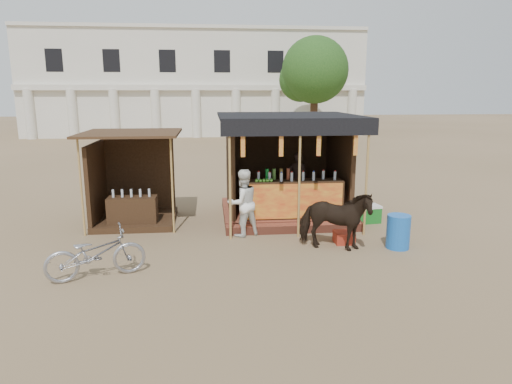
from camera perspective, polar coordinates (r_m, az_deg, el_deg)
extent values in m
plane|color=#846B4C|center=(9.30, 1.01, -8.75)|extent=(120.00, 120.00, 0.00)
cube|color=brown|center=(12.71, 3.63, -2.44)|extent=(3.40, 2.80, 0.22)
cube|color=brown|center=(11.24, 4.91, -4.49)|extent=(3.40, 0.35, 0.20)
cube|color=#3B2515|center=(11.66, 4.42, -0.85)|extent=(2.60, 0.55, 0.95)
cube|color=red|center=(11.39, 4.67, -1.17)|extent=(2.50, 0.02, 0.88)
cube|color=#3B2515|center=(13.65, 2.85, 4.42)|extent=(3.00, 0.12, 2.50)
cube|color=#3B2515|center=(12.27, -3.23, 3.53)|extent=(0.12, 2.50, 2.50)
cube|color=#3B2515|center=(12.76, 10.38, 3.68)|extent=(0.12, 2.50, 2.50)
cube|color=black|center=(12.11, 3.95, 9.49)|extent=(3.60, 3.60, 0.06)
cube|color=black|center=(10.37, 5.60, 7.99)|extent=(3.60, 0.06, 0.36)
cylinder|color=tan|center=(10.37, -3.27, 1.35)|extent=(0.06, 0.06, 2.75)
cylinder|color=tan|center=(10.56, 5.44, 1.52)|extent=(0.06, 0.06, 2.75)
cylinder|color=tan|center=(10.98, 13.66, 1.64)|extent=(0.06, 0.06, 2.75)
cube|color=red|center=(10.26, -1.65, 5.92)|extent=(0.10, 0.02, 0.55)
cube|color=red|center=(10.36, 3.17, 5.96)|extent=(0.10, 0.02, 0.55)
cube|color=red|center=(10.53, 7.86, 5.97)|extent=(0.10, 0.02, 0.55)
cube|color=red|center=(10.76, 12.37, 5.94)|extent=(0.10, 0.02, 0.55)
imported|color=black|center=(12.67, 5.20, 1.54)|extent=(0.63, 0.50, 1.53)
cube|color=#3B2515|center=(12.42, -14.70, -3.35)|extent=(2.00, 2.00, 0.15)
cube|color=#3B2515|center=(13.12, -14.32, 1.87)|extent=(1.90, 0.10, 2.10)
cube|color=#3B2515|center=(12.39, -19.29, 0.95)|extent=(0.10, 1.90, 2.10)
cube|color=#472D19|center=(11.92, -15.37, 7.11)|extent=(2.40, 2.40, 0.06)
cylinder|color=tan|center=(11.39, -21.02, 0.52)|extent=(0.05, 0.05, 2.35)
cylinder|color=tan|center=(11.02, -10.43, 0.77)|extent=(0.05, 0.05, 2.35)
cube|color=#3B2515|center=(11.86, -15.15, -2.49)|extent=(1.20, 0.50, 0.80)
imported|color=black|center=(9.94, 9.81, -3.52)|extent=(1.72, 1.21, 1.32)
imported|color=#96979E|center=(8.89, -19.40, -7.28)|extent=(1.89, 1.15, 0.94)
imported|color=white|center=(10.75, -1.67, -1.37)|extent=(0.96, 0.87, 1.60)
cylinder|color=blue|center=(10.47, 17.36, -4.75)|extent=(0.58, 0.58, 0.74)
cube|color=#9C2A1A|center=(10.58, 10.93, -5.58)|extent=(0.44, 0.45, 0.27)
cube|color=#176A1E|center=(12.35, 13.73, -2.79)|extent=(0.67, 0.50, 0.40)
cube|color=white|center=(12.29, 13.78, -1.75)|extent=(0.69, 0.52, 0.06)
cube|color=silver|center=(38.64, -7.43, 13.21)|extent=(26.00, 7.00, 8.00)
cube|color=silver|center=(35.03, -7.57, 12.82)|extent=(26.00, 0.50, 0.40)
cube|color=silver|center=(35.44, -7.77, 19.86)|extent=(26.00, 0.30, 0.25)
cylinder|color=silver|center=(37.37, -26.42, 8.70)|extent=(0.70, 0.70, 3.60)
cylinder|color=silver|center=(36.44, -21.95, 9.03)|extent=(0.70, 0.70, 3.60)
cylinder|color=silver|center=(35.74, -17.27, 9.32)|extent=(0.70, 0.70, 3.60)
cylinder|color=silver|center=(35.28, -12.42, 9.55)|extent=(0.70, 0.70, 3.60)
cylinder|color=silver|center=(35.07, -7.48, 9.71)|extent=(0.70, 0.70, 3.60)
cylinder|color=silver|center=(35.11, -2.51, 9.81)|extent=(0.70, 0.70, 3.60)
cylinder|color=silver|center=(35.41, 2.42, 9.83)|extent=(0.70, 0.70, 3.60)
cylinder|color=silver|center=(35.96, 7.22, 9.78)|extent=(0.70, 0.70, 3.60)
cylinder|color=silver|center=(36.75, 11.85, 9.67)|extent=(0.70, 0.70, 3.60)
cylinder|color=#382314|center=(31.45, 7.24, 9.79)|extent=(0.50, 0.50, 4.00)
sphere|color=#335D20|center=(31.45, 7.38, 14.89)|extent=(4.40, 4.40, 4.40)
sphere|color=#335D20|center=(31.85, 5.66, 13.82)|extent=(2.99, 2.99, 2.99)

